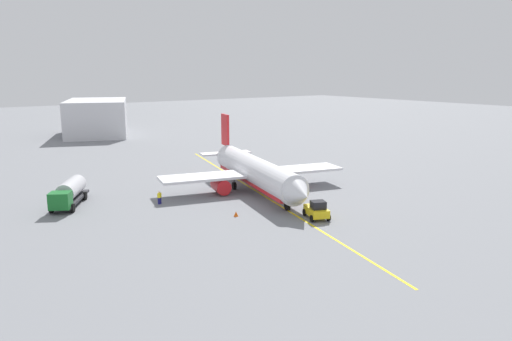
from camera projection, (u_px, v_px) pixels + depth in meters
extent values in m
plane|color=slate|center=(256.00, 191.00, 68.59)|extent=(400.00, 400.00, 0.00)
cylinder|color=white|center=(256.00, 171.00, 67.99)|extent=(25.15, 9.62, 3.85)
cube|color=red|center=(256.00, 178.00, 68.21)|extent=(23.64, 8.62, 1.08)
cone|color=white|center=(300.00, 194.00, 55.39)|extent=(4.24, 4.41, 3.70)
cone|color=white|center=(224.00, 153.00, 81.15)|extent=(5.49, 4.32, 3.27)
cube|color=red|center=(225.00, 130.00, 79.71)|extent=(3.19, 1.10, 5.20)
cube|color=white|center=(225.00, 153.00, 80.51)|extent=(4.31, 8.73, 0.24)
cube|color=white|center=(253.00, 173.00, 69.00)|extent=(11.02, 27.34, 0.36)
cylinder|color=red|center=(288.00, 180.00, 70.42)|extent=(3.60, 2.79, 2.10)
cylinder|color=red|center=(221.00, 186.00, 66.64)|extent=(3.60, 2.79, 2.10)
cylinder|color=#4C4C51|center=(287.00, 201.00, 58.90)|extent=(0.24, 0.24, 1.22)
cylinder|color=black|center=(287.00, 206.00, 59.03)|extent=(1.16, 0.65, 1.10)
cylinder|color=#4C4C51|center=(267.00, 179.00, 71.12)|extent=(0.24, 0.24, 1.22)
cylinder|color=black|center=(267.00, 183.00, 71.24)|extent=(1.16, 0.65, 1.10)
cylinder|color=#4C4C51|center=(234.00, 182.00, 69.23)|extent=(0.24, 0.24, 1.22)
cylinder|color=black|center=(234.00, 186.00, 69.35)|extent=(1.16, 0.65, 1.10)
cube|color=#2D2D33|center=(71.00, 199.00, 61.53)|extent=(9.04, 6.68, 0.30)
cube|color=#196B28|center=(60.00, 200.00, 57.34)|extent=(2.93, 3.08, 2.00)
cube|color=black|center=(58.00, 199.00, 56.38)|extent=(1.14, 1.81, 0.90)
cylinder|color=silver|center=(71.00, 188.00, 61.85)|extent=(6.52, 5.10, 2.30)
cylinder|color=black|center=(73.00, 208.00, 58.06)|extent=(1.13, 0.85, 1.10)
cylinder|color=black|center=(51.00, 209.00, 57.84)|extent=(1.13, 0.85, 1.10)
cylinder|color=black|center=(85.00, 196.00, 63.78)|extent=(1.13, 0.85, 1.10)
cylinder|color=black|center=(66.00, 196.00, 63.56)|extent=(1.13, 0.85, 1.10)
cube|color=yellow|center=(316.00, 211.00, 55.76)|extent=(4.09, 3.21, 0.90)
cube|color=black|center=(318.00, 205.00, 55.10)|extent=(1.90, 2.01, 0.90)
cylinder|color=black|center=(305.00, 212.00, 56.86)|extent=(0.85, 0.58, 0.80)
cylinder|color=black|center=(320.00, 211.00, 57.31)|extent=(0.85, 0.58, 0.80)
cylinder|color=black|center=(312.00, 219.00, 54.39)|extent=(0.85, 0.58, 0.80)
cylinder|color=black|center=(329.00, 217.00, 54.83)|extent=(0.85, 0.58, 0.80)
cube|color=navy|center=(160.00, 201.00, 61.83)|extent=(0.53, 0.54, 0.85)
cube|color=yellow|center=(159.00, 195.00, 61.68)|extent=(0.62, 0.63, 0.60)
sphere|color=tan|center=(159.00, 192.00, 61.59)|extent=(0.24, 0.24, 0.24)
cone|color=#F2590F|center=(236.00, 214.00, 56.56)|extent=(0.55, 0.55, 0.61)
cube|color=silver|center=(97.00, 117.00, 128.73)|extent=(29.25, 23.16, 9.32)
cube|color=#4C515B|center=(68.00, 123.00, 127.23)|extent=(16.75, 6.66, 6.15)
cube|color=yellow|center=(256.00, 191.00, 68.59)|extent=(66.44, 16.38, 0.01)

